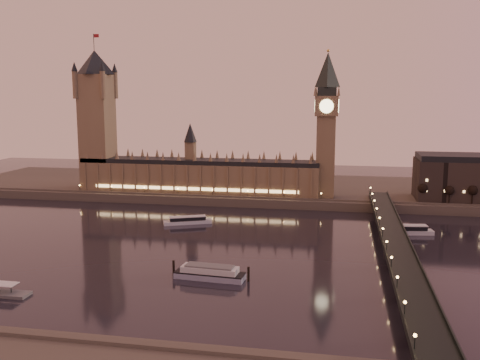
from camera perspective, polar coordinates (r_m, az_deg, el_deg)
name	(u,v)px	position (r m, az deg, el deg)	size (l,w,h in m)	color
ground	(212,247)	(281.71, -2.98, -7.12)	(700.00, 700.00, 0.00)	black
far_embankment	(296,189)	(435.73, 6.04, -1.00)	(560.00, 130.00, 6.00)	#423D35
palace_of_westminster	(198,172)	(401.87, -4.47, 0.88)	(180.00, 26.62, 52.00)	brown
victoria_tower	(97,112)	(426.20, -15.04, 7.01)	(31.68, 31.68, 118.00)	brown
big_ben	(327,116)	(384.21, 9.22, 6.75)	(17.68, 17.68, 104.00)	brown
westminster_bridge	(394,246)	(273.92, 16.10, -6.74)	(13.20, 260.00, 15.30)	black
bare_tree_0	(425,190)	(381.15, 19.08, -0.98)	(6.25, 6.25, 12.71)	black
bare_tree_1	(448,190)	(383.71, 21.35, -1.04)	(6.25, 6.25, 12.71)	black
bare_tree_2	(473,191)	(386.86, 23.59, -1.09)	(6.25, 6.25, 12.71)	black
cruise_boat_a	(188,220)	(331.60, -5.60, -4.32)	(29.48, 17.88, 4.71)	silver
cruise_boat_b	(407,230)	(320.66, 17.43, -5.11)	(29.30, 11.36, 5.27)	silver
moored_barge	(210,273)	(233.71, -3.24, -9.84)	(34.98, 10.80, 6.43)	#8A93B0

